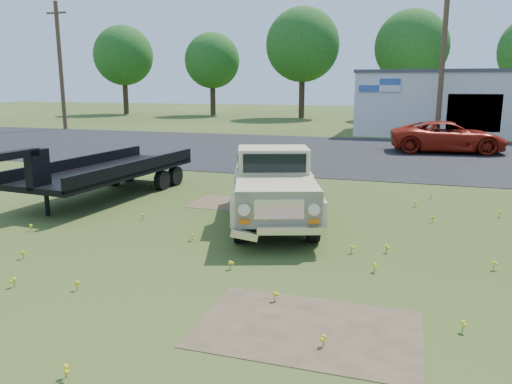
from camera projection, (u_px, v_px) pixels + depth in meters
ground at (265, 250)px, 10.02m from camera, size 140.00×140.00×0.00m
asphalt_lot at (354, 153)px, 23.99m from camera, size 90.00×14.00×0.02m
dirt_patch_a at (308, 329)px, 6.78m from camera, size 3.00×2.00×0.01m
dirt_patch_b at (232, 204)px, 13.87m from camera, size 2.20×1.60×0.01m
commercial_building at (468, 102)px, 32.95m from camera, size 14.20×8.20×4.15m
utility_pole_west at (60, 65)px, 36.03m from camera, size 1.60×0.30×9.00m
utility_pole_mid at (443, 60)px, 28.36m from camera, size 1.60×0.30×9.00m
treeline_a at (123, 56)px, 54.21m from camera, size 6.40×6.40×9.52m
treeline_b at (212, 61)px, 52.33m from camera, size 5.76×5.76×8.57m
treeline_c at (303, 45)px, 47.72m from camera, size 7.04×7.04×10.47m
treeline_d at (412, 47)px, 45.76m from camera, size 6.72×6.72×10.00m
vintage_pickup_truck at (273, 185)px, 11.83m from camera, size 3.43×5.36×1.82m
flatbed_trailer at (109, 167)px, 14.63m from camera, size 2.69×6.61×1.76m
red_pickup at (448, 137)px, 24.14m from camera, size 5.66×3.17×1.49m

